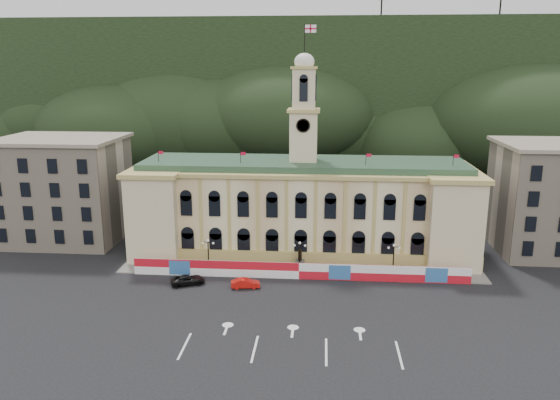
# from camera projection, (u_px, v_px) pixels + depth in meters

# --- Properties ---
(ground) EXTENTS (260.00, 260.00, 0.00)m
(ground) POSITION_uv_depth(u_px,v_px,m) (293.00, 325.00, 66.59)
(ground) COLOR black
(ground) RESTS_ON ground
(lane_markings) EXTENTS (26.00, 10.00, 0.02)m
(lane_markings) POSITION_uv_depth(u_px,v_px,m) (291.00, 346.00, 61.75)
(lane_markings) COLOR white
(lane_markings) RESTS_ON ground
(hill_ridge) EXTENTS (230.00, 80.00, 64.00)m
(hill_ridge) POSITION_uv_depth(u_px,v_px,m) (314.00, 101.00, 179.91)
(hill_ridge) COLOR black
(hill_ridge) RESTS_ON ground
(city_hall) EXTENTS (56.20, 17.60, 37.10)m
(city_hall) POSITION_uv_depth(u_px,v_px,m) (303.00, 206.00, 91.43)
(city_hall) COLOR beige
(city_hall) RESTS_ON ground
(side_building_left) EXTENTS (21.00, 17.00, 18.60)m
(side_building_left) POSITION_uv_depth(u_px,v_px,m) (64.00, 189.00, 97.58)
(side_building_left) COLOR #BFAE93
(side_building_left) RESTS_ON ground
(hoarding_fence) EXTENTS (50.00, 0.44, 2.50)m
(hoarding_fence) POSITION_uv_depth(u_px,v_px,m) (299.00, 271.00, 80.86)
(hoarding_fence) COLOR red
(hoarding_fence) RESTS_ON ground
(pavement) EXTENTS (56.00, 5.50, 0.16)m
(pavement) POSITION_uv_depth(u_px,v_px,m) (300.00, 272.00, 83.74)
(pavement) COLOR slate
(pavement) RESTS_ON ground
(statue) EXTENTS (1.40, 1.40, 3.72)m
(statue) POSITION_uv_depth(u_px,v_px,m) (300.00, 264.00, 83.71)
(statue) COLOR #595651
(statue) RESTS_ON ground
(lamp_left) EXTENTS (1.96, 0.44, 5.15)m
(lamp_left) POSITION_uv_depth(u_px,v_px,m) (208.00, 252.00, 83.37)
(lamp_left) COLOR black
(lamp_left) RESTS_ON ground
(lamp_center) EXTENTS (1.96, 0.44, 5.15)m
(lamp_center) POSITION_uv_depth(u_px,v_px,m) (300.00, 255.00, 82.29)
(lamp_center) COLOR black
(lamp_center) RESTS_ON ground
(lamp_right) EXTENTS (1.96, 0.44, 5.15)m
(lamp_right) POSITION_uv_depth(u_px,v_px,m) (393.00, 257.00, 81.21)
(lamp_right) COLOR black
(lamp_right) RESTS_ON ground
(red_sedan) EXTENTS (2.65, 4.55, 1.36)m
(red_sedan) POSITION_uv_depth(u_px,v_px,m) (245.00, 283.00, 77.69)
(red_sedan) COLOR red
(red_sedan) RESTS_ON ground
(black_suv) EXTENTS (5.71, 6.51, 1.37)m
(black_suv) POSITION_uv_depth(u_px,v_px,m) (188.00, 280.00, 78.91)
(black_suv) COLOR black
(black_suv) RESTS_ON ground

